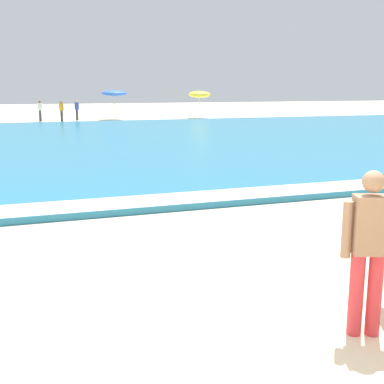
% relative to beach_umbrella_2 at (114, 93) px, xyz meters
% --- Properties ---
extents(ground_plane, '(160.00, 160.00, 0.00)m').
position_rel_beach_umbrella_2_xyz_m(ground_plane, '(-5.82, -37.68, -2.08)').
color(ground_plane, beige).
extents(sea, '(120.00, 28.00, 0.14)m').
position_rel_beach_umbrella_2_xyz_m(sea, '(-5.82, -17.54, -2.01)').
color(sea, teal).
rests_on(sea, ground).
extents(surf_foam, '(120.00, 1.14, 0.01)m').
position_rel_beach_umbrella_2_xyz_m(surf_foam, '(-5.82, -30.94, -1.94)').
color(surf_foam, white).
rests_on(surf_foam, sea).
extents(beach_umbrella_2, '(2.05, 2.07, 2.37)m').
position_rel_beach_umbrella_2_xyz_m(beach_umbrella_2, '(0.00, 0.00, 0.00)').
color(beach_umbrella_2, beige).
rests_on(beach_umbrella_2, ground).
extents(beach_umbrella_3, '(1.87, 1.89, 2.29)m').
position_rel_beach_umbrella_2_xyz_m(beach_umbrella_3, '(7.25, -0.22, -0.12)').
color(beach_umbrella_3, beige).
rests_on(beach_umbrella_3, ground).
extents(beachgoer_near_row_left, '(0.32, 0.20, 1.58)m').
position_rel_beach_umbrella_2_xyz_m(beachgoer_near_row_left, '(-5.85, -0.75, -1.24)').
color(beachgoer_near_row_left, '#383842').
rests_on(beachgoer_near_row_left, ground).
extents(beachgoer_near_row_mid, '(0.32, 0.20, 1.58)m').
position_rel_beach_umbrella_2_xyz_m(beachgoer_near_row_mid, '(-4.37, -1.89, -1.24)').
color(beachgoer_near_row_mid, '#383842').
rests_on(beachgoer_near_row_mid, ground).
extents(beachgoer_near_row_right, '(0.32, 0.20, 1.58)m').
position_rel_beach_umbrella_2_xyz_m(beachgoer_near_row_right, '(-3.04, -0.24, -1.24)').
color(beachgoer_near_row_right, '#383842').
rests_on(beachgoer_near_row_right, ground).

